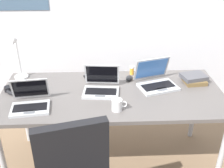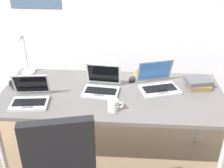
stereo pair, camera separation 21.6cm
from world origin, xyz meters
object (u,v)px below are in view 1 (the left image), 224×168
at_px(desk_lamp, 17,59).
at_px(cell_phone, 89,78).
at_px(computer_mouse, 129,78).
at_px(pill_bottle, 132,70).
at_px(headphones, 18,89).
at_px(book_stack, 194,79).
at_px(laptop_front_left, 101,87).
at_px(laptop_center, 30,102).
at_px(coffee_mug, 117,105).
at_px(laptop_back_left, 156,81).

distance_m(desk_lamp, cell_phone, 0.64).
bearing_deg(computer_mouse, pill_bottle, 83.25).
height_order(headphones, book_stack, book_stack).
relative_size(laptop_front_left, pill_bottle, 3.86).
height_order(desk_lamp, book_stack, desk_lamp).
bearing_deg(laptop_front_left, laptop_center, -158.16).
height_order(cell_phone, pill_bottle, pill_bottle).
distance_m(laptop_front_left, coffee_mug, 0.30).
bearing_deg(cell_phone, laptop_front_left, -87.87).
height_order(headphones, coffee_mug, coffee_mug).
relative_size(desk_lamp, laptop_center, 1.33).
relative_size(desk_lamp, laptop_back_left, 1.07).
xyz_separation_m(desk_lamp, pill_bottle, (1.00, 0.06, -0.16)).
distance_m(cell_phone, pill_bottle, 0.40).
relative_size(computer_mouse, book_stack, 0.41).
bearing_deg(computer_mouse, cell_phone, -174.88).
bearing_deg(coffee_mug, laptop_front_left, 112.31).
bearing_deg(laptop_front_left, headphones, 176.56).
distance_m(laptop_front_left, cell_phone, 0.25).
relative_size(laptop_front_left, coffee_mug, 2.70).
relative_size(laptop_center, computer_mouse, 3.14).
bearing_deg(book_stack, laptop_back_left, -172.02).
relative_size(computer_mouse, pill_bottle, 1.22).
height_order(laptop_center, book_stack, laptop_center).
height_order(laptop_front_left, computer_mouse, laptop_front_left).
distance_m(laptop_back_left, pill_bottle, 0.29).
bearing_deg(book_stack, desk_lamp, 175.20).
relative_size(desk_lamp, laptop_front_left, 1.31).
relative_size(laptop_front_left, laptop_back_left, 0.82).
distance_m(cell_phone, coffee_mug, 0.55).
bearing_deg(book_stack, cell_phone, 173.39).
xyz_separation_m(desk_lamp, headphones, (0.03, -0.21, -0.18)).
relative_size(book_stack, coffee_mug, 2.07).
bearing_deg(coffee_mug, desk_lamp, 147.44).
height_order(laptop_front_left, pill_bottle, laptop_front_left).
bearing_deg(laptop_center, pill_bottle, 32.68).
bearing_deg(pill_bottle, laptop_back_left, -52.31).
xyz_separation_m(headphones, coffee_mug, (0.80, -0.32, 0.03)).
xyz_separation_m(laptop_back_left, coffee_mug, (-0.35, -0.35, -0.00)).
distance_m(laptop_center, pill_bottle, 0.96).
bearing_deg(headphones, coffee_mug, -21.78).
bearing_deg(coffee_mug, computer_mouse, 74.23).
distance_m(desk_lamp, computer_mouse, 0.98).
relative_size(laptop_back_left, pill_bottle, 4.72).
bearing_deg(laptop_center, book_stack, 14.11).
bearing_deg(headphones, book_stack, 3.17).
xyz_separation_m(desk_lamp, laptop_center, (0.19, -0.46, -0.16)).
relative_size(cell_phone, book_stack, 0.58).
distance_m(cell_phone, headphones, 0.61).
bearing_deg(desk_lamp, computer_mouse, -3.35).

